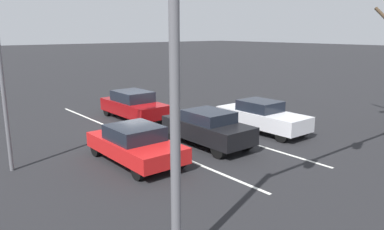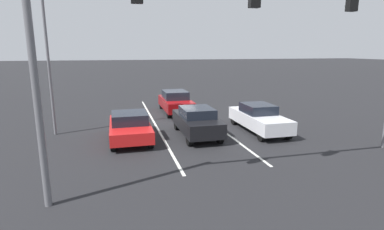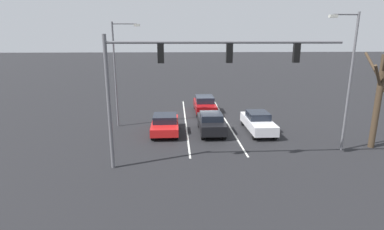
{
  "view_description": "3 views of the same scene",
  "coord_description": "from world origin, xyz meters",
  "px_view_note": "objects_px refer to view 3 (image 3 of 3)",
  "views": [
    {
      "loc": [
        10.04,
        16.65,
        4.74
      ],
      "look_at": [
        0.09,
        4.48,
        1.2
      ],
      "focal_mm": 35.0,
      "sensor_mm": 36.0,
      "label": 1
    },
    {
      "loc": [
        3.92,
        19.8,
        4.38
      ],
      "look_at": [
        0.33,
        5.84,
        1.24
      ],
      "focal_mm": 28.0,
      "sensor_mm": 36.0,
      "label": 2
    },
    {
      "loc": [
        2.52,
        26.41,
        6.86
      ],
      "look_at": [
        1.49,
        7.85,
        2.04
      ],
      "focal_mm": 28.0,
      "sensor_mm": 36.0,
      "label": 3
    }
  ],
  "objects_px": {
    "traffic_signal_gantry": "(185,69)",
    "bare_tree_near": "(379,95)",
    "car_silver_leftlane_front": "(258,122)",
    "car_black_midlane_front": "(211,123)",
    "car_maroon_midlane_second": "(205,104)",
    "street_lamp_right_shoulder": "(118,68)",
    "street_lamp_left_shoulder": "(348,75)",
    "car_red_rightlane_front": "(165,124)"
  },
  "relations": [
    {
      "from": "car_red_rightlane_front",
      "to": "bare_tree_near",
      "type": "height_order",
      "value": "bare_tree_near"
    },
    {
      "from": "car_red_rightlane_front",
      "to": "car_maroon_midlane_second",
      "type": "relative_size",
      "value": 0.95
    },
    {
      "from": "street_lamp_left_shoulder",
      "to": "street_lamp_right_shoulder",
      "type": "bearing_deg",
      "value": -22.72
    },
    {
      "from": "car_silver_leftlane_front",
      "to": "traffic_signal_gantry",
      "type": "distance_m",
      "value": 9.36
    },
    {
      "from": "car_black_midlane_front",
      "to": "traffic_signal_gantry",
      "type": "distance_m",
      "value": 7.67
    },
    {
      "from": "car_black_midlane_front",
      "to": "bare_tree_near",
      "type": "relative_size",
      "value": 0.64
    },
    {
      "from": "car_silver_leftlane_front",
      "to": "street_lamp_left_shoulder",
      "type": "height_order",
      "value": "street_lamp_left_shoulder"
    },
    {
      "from": "car_silver_leftlane_front",
      "to": "car_red_rightlane_front",
      "type": "xyz_separation_m",
      "value": [
        6.93,
        -0.1,
        -0.05
      ]
    },
    {
      "from": "street_lamp_right_shoulder",
      "to": "street_lamp_left_shoulder",
      "type": "distance_m",
      "value": 15.77
    },
    {
      "from": "car_black_midlane_front",
      "to": "traffic_signal_gantry",
      "type": "bearing_deg",
      "value": 70.11
    },
    {
      "from": "car_red_rightlane_front",
      "to": "street_lamp_right_shoulder",
      "type": "bearing_deg",
      "value": -28.77
    },
    {
      "from": "street_lamp_left_shoulder",
      "to": "car_red_rightlane_front",
      "type": "bearing_deg",
      "value": -20.62
    },
    {
      "from": "bare_tree_near",
      "to": "car_maroon_midlane_second",
      "type": "bearing_deg",
      "value": -44.86
    },
    {
      "from": "car_silver_leftlane_front",
      "to": "street_lamp_left_shoulder",
      "type": "bearing_deg",
      "value": 135.18
    },
    {
      "from": "street_lamp_right_shoulder",
      "to": "street_lamp_left_shoulder",
      "type": "xyz_separation_m",
      "value": [
        -14.55,
        6.09,
        0.09
      ]
    },
    {
      "from": "car_black_midlane_front",
      "to": "car_maroon_midlane_second",
      "type": "xyz_separation_m",
      "value": [
        -0.13,
        -6.21,
        -0.0
      ]
    },
    {
      "from": "car_maroon_midlane_second",
      "to": "street_lamp_right_shoulder",
      "type": "xyz_separation_m",
      "value": [
        7.07,
        4.07,
        3.85
      ]
    },
    {
      "from": "street_lamp_right_shoulder",
      "to": "car_silver_leftlane_front",
      "type": "bearing_deg",
      "value": 168.9
    },
    {
      "from": "car_silver_leftlane_front",
      "to": "bare_tree_near",
      "type": "bearing_deg",
      "value": 150.27
    },
    {
      "from": "car_silver_leftlane_front",
      "to": "car_maroon_midlane_second",
      "type": "distance_m",
      "value": 7.01
    },
    {
      "from": "car_red_rightlane_front",
      "to": "bare_tree_near",
      "type": "relative_size",
      "value": 0.65
    },
    {
      "from": "car_black_midlane_front",
      "to": "traffic_signal_gantry",
      "type": "height_order",
      "value": "traffic_signal_gantry"
    },
    {
      "from": "car_silver_leftlane_front",
      "to": "car_black_midlane_front",
      "type": "height_order",
      "value": "car_black_midlane_front"
    },
    {
      "from": "car_red_rightlane_front",
      "to": "traffic_signal_gantry",
      "type": "height_order",
      "value": "traffic_signal_gantry"
    },
    {
      "from": "car_black_midlane_front",
      "to": "street_lamp_left_shoulder",
      "type": "distance_m",
      "value": 9.43
    },
    {
      "from": "car_red_rightlane_front",
      "to": "car_maroon_midlane_second",
      "type": "bearing_deg",
      "value": -120.24
    },
    {
      "from": "car_silver_leftlane_front",
      "to": "street_lamp_right_shoulder",
      "type": "relative_size",
      "value": 0.58
    },
    {
      "from": "street_lamp_right_shoulder",
      "to": "street_lamp_left_shoulder",
      "type": "relative_size",
      "value": 0.97
    },
    {
      "from": "car_black_midlane_front",
      "to": "bare_tree_near",
      "type": "bearing_deg",
      "value": 160.26
    },
    {
      "from": "car_red_rightlane_front",
      "to": "bare_tree_near",
      "type": "xyz_separation_m",
      "value": [
        -13.35,
        3.77,
        2.73
      ]
    },
    {
      "from": "bare_tree_near",
      "to": "street_lamp_right_shoulder",
      "type": "bearing_deg",
      "value": -18.7
    },
    {
      "from": "traffic_signal_gantry",
      "to": "street_lamp_left_shoulder",
      "type": "distance_m",
      "value": 9.9
    },
    {
      "from": "street_lamp_left_shoulder",
      "to": "car_maroon_midlane_second",
      "type": "bearing_deg",
      "value": -53.65
    },
    {
      "from": "car_maroon_midlane_second",
      "to": "traffic_signal_gantry",
      "type": "xyz_separation_m",
      "value": [
        2.23,
        12.02,
        4.55
      ]
    },
    {
      "from": "street_lamp_left_shoulder",
      "to": "bare_tree_near",
      "type": "xyz_separation_m",
      "value": [
        -2.36,
        -0.37,
        -1.3
      ]
    },
    {
      "from": "traffic_signal_gantry",
      "to": "bare_tree_near",
      "type": "relative_size",
      "value": 1.88
    },
    {
      "from": "car_maroon_midlane_second",
      "to": "bare_tree_near",
      "type": "bearing_deg",
      "value": 135.14
    },
    {
      "from": "car_maroon_midlane_second",
      "to": "street_lamp_right_shoulder",
      "type": "bearing_deg",
      "value": 29.89
    },
    {
      "from": "car_silver_leftlane_front",
      "to": "bare_tree_near",
      "type": "distance_m",
      "value": 7.86
    },
    {
      "from": "street_lamp_right_shoulder",
      "to": "car_maroon_midlane_second",
      "type": "bearing_deg",
      "value": -150.11
    },
    {
      "from": "car_black_midlane_front",
      "to": "car_red_rightlane_front",
      "type": "relative_size",
      "value": 0.99
    },
    {
      "from": "traffic_signal_gantry",
      "to": "bare_tree_near",
      "type": "bearing_deg",
      "value": -169.53
    }
  ]
}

